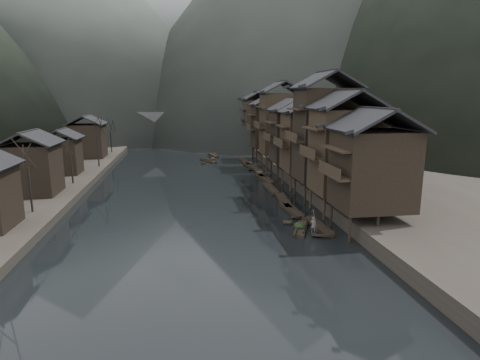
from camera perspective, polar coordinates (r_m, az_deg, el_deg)
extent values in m
plane|color=black|center=(46.51, -6.44, -5.17)|extent=(300.00, 300.00, 0.00)
cube|color=#2D2823|center=(92.75, 14.84, 3.69)|extent=(40.00, 200.00, 1.80)
cube|color=#2D2823|center=(91.90, -29.75, 2.24)|extent=(40.00, 200.00, 1.20)
cylinder|color=black|center=(39.35, 15.35, -6.76)|extent=(0.30, 0.30, 2.90)
cylinder|color=black|center=(43.57, 12.85, -4.80)|extent=(0.30, 0.30, 2.90)
cylinder|color=black|center=(40.50, 18.95, -6.45)|extent=(0.30, 0.30, 2.90)
cylinder|color=black|center=(44.61, 16.16, -4.58)|extent=(0.30, 0.30, 2.90)
cube|color=black|center=(41.49, 18.36, 1.37)|extent=(7.00, 6.00, 7.70)
cube|color=black|center=(39.94, 13.19, 0.71)|extent=(1.20, 5.70, 0.25)
cylinder|color=black|center=(45.54, 11.87, -4.02)|extent=(0.30, 0.30, 2.90)
cylinder|color=black|center=(49.91, 10.00, -2.53)|extent=(0.30, 0.30, 2.90)
cylinder|color=black|center=(46.54, 15.06, -3.83)|extent=(0.30, 0.30, 2.90)
cylinder|color=black|center=(50.82, 12.95, -2.40)|extent=(0.30, 0.30, 2.90)
cube|color=black|center=(47.63, 14.71, 3.97)|extent=(7.00, 6.00, 9.48)
cube|color=black|center=(46.29, 10.10, 3.37)|extent=(1.20, 5.70, 0.25)
cylinder|color=black|center=(51.94, 9.25, -1.93)|extent=(0.30, 0.30, 2.90)
cylinder|color=black|center=(56.41, 7.80, -0.78)|extent=(0.30, 0.30, 2.90)
cylinder|color=black|center=(52.82, 12.09, -1.81)|extent=(0.30, 0.30, 2.90)
cylinder|color=black|center=(57.22, 10.45, -0.68)|extent=(0.30, 0.30, 2.90)
cube|color=black|center=(53.96, 11.90, 6.30)|extent=(7.00, 6.00, 11.89)
cube|color=black|center=(52.79, 7.77, 5.68)|extent=(1.20, 5.70, 0.25)
cylinder|color=black|center=(58.47, 7.21, -0.31)|extent=(0.30, 0.30, 2.90)
cylinder|color=black|center=(63.01, 6.06, 0.61)|extent=(0.30, 0.30, 2.90)
cylinder|color=black|center=(59.25, 9.77, -0.22)|extent=(0.30, 0.30, 2.90)
cylinder|color=black|center=(63.74, 8.46, 0.68)|extent=(0.30, 0.30, 2.90)
cube|color=black|center=(60.73, 9.58, 5.37)|extent=(7.00, 6.00, 8.47)
cube|color=black|center=(59.68, 5.89, 4.95)|extent=(1.20, 5.70, 0.25)
cylinder|color=black|center=(66.06, 5.38, 1.16)|extent=(0.30, 0.30, 2.90)
cylinder|color=black|center=(70.65, 4.47, 1.88)|extent=(0.30, 0.30, 2.90)
cylinder|color=black|center=(66.75, 7.68, 1.21)|extent=(0.30, 0.30, 2.90)
cylinder|color=black|center=(71.30, 6.63, 1.93)|extent=(0.30, 0.30, 2.90)
cube|color=black|center=(68.34, 7.54, 6.17)|extent=(7.00, 6.00, 8.50)
cube|color=black|center=(67.41, 4.24, 5.80)|extent=(1.20, 5.70, 0.25)
cylinder|color=black|center=(74.70, 3.77, 2.44)|extent=(0.30, 0.30, 2.90)
cylinder|color=black|center=(79.34, 3.05, 3.01)|extent=(0.30, 0.30, 2.90)
cylinder|color=black|center=(75.31, 5.82, 2.49)|extent=(0.30, 0.30, 2.90)
cylinder|color=black|center=(79.91, 4.99, 3.05)|extent=(0.30, 0.30, 2.90)
cube|color=black|center=(76.89, 5.75, 7.94)|extent=(7.00, 6.00, 11.41)
cube|color=black|center=(76.07, 2.79, 7.51)|extent=(1.20, 5.70, 0.25)
cylinder|color=black|center=(84.38, 2.36, 3.56)|extent=(0.30, 0.30, 2.90)
cylinder|color=black|center=(89.06, 1.80, 4.01)|extent=(0.30, 0.30, 2.90)
cylinder|color=black|center=(84.93, 4.19, 3.59)|extent=(0.30, 0.30, 2.90)
cylinder|color=black|center=(89.57, 3.53, 4.04)|extent=(0.30, 0.30, 2.90)
cube|color=black|center=(86.69, 4.13, 7.59)|extent=(7.00, 6.00, 8.91)
cube|color=black|center=(85.96, 1.50, 7.29)|extent=(1.20, 5.70, 0.25)
cylinder|color=black|center=(96.09, 1.05, 4.60)|extent=(0.30, 0.30, 2.90)
cylinder|color=black|center=(100.79, 0.61, 4.95)|extent=(0.30, 0.30, 2.90)
cylinder|color=black|center=(96.57, 2.66, 4.63)|extent=(0.30, 0.30, 2.90)
cylinder|color=black|center=(101.25, 2.15, 4.98)|extent=(0.30, 0.30, 2.90)
cube|color=black|center=(98.38, 2.64, 8.44)|extent=(7.00, 6.00, 9.94)
cube|color=black|center=(97.74, 0.31, 8.13)|extent=(1.20, 5.70, 0.25)
cube|color=black|center=(58.50, -27.41, 1.58)|extent=(6.00, 6.00, 6.50)
cube|color=black|center=(71.76, -23.81, 3.32)|extent=(5.00, 5.00, 5.80)
cube|color=black|center=(89.04, -20.82, 5.38)|extent=(6.50, 6.50, 6.80)
cylinder|color=black|center=(49.33, -26.74, -0.95)|extent=(0.24, 0.24, 5.02)
cylinder|color=black|center=(63.41, -22.57, 1.74)|extent=(0.24, 0.24, 4.37)
cylinder|color=black|center=(77.11, -20.05, 4.05)|extent=(0.24, 0.24, 5.55)
cylinder|color=black|center=(95.48, -17.80, 5.29)|extent=(0.24, 0.24, 4.52)
cube|color=black|center=(43.05, 10.94, -6.53)|extent=(1.63, 6.07, 0.30)
cube|color=black|center=(42.99, 10.95, -6.30)|extent=(1.67, 5.95, 0.10)
cube|color=black|center=(45.66, 10.08, -5.23)|extent=(1.00, 0.82, 0.33)
cube|color=black|center=(40.37, 11.93, -7.62)|extent=(1.00, 0.82, 0.33)
cube|color=black|center=(48.36, 7.32, -4.33)|extent=(1.58, 5.90, 0.30)
cube|color=black|center=(48.31, 7.32, -4.13)|extent=(1.63, 5.79, 0.10)
cube|color=black|center=(50.97, 6.74, -3.30)|extent=(0.99, 0.80, 0.32)
cube|color=black|center=(45.69, 7.97, -5.14)|extent=(0.99, 0.80, 0.32)
cube|color=black|center=(52.69, 6.18, -2.94)|extent=(1.64, 7.63, 0.30)
cube|color=black|center=(52.64, 6.18, -2.75)|extent=(1.68, 7.49, 0.10)
cube|color=black|center=(56.00, 5.01, -1.87)|extent=(1.00, 0.99, 0.37)
cube|color=black|center=(49.35, 7.52, -3.84)|extent=(1.00, 0.99, 0.37)
cube|color=black|center=(59.06, 4.37, -1.27)|extent=(1.19, 6.53, 0.30)
cube|color=black|center=(59.02, 4.37, -1.10)|extent=(1.25, 6.41, 0.10)
cube|color=black|center=(62.02, 3.78, -0.48)|extent=(0.95, 0.82, 0.34)
cube|color=black|center=(56.05, 5.02, -1.85)|extent=(0.95, 0.82, 0.34)
cube|color=black|center=(66.03, 3.52, 0.16)|extent=(1.69, 7.43, 0.30)
cube|color=black|center=(65.99, 3.52, 0.32)|extent=(1.74, 7.29, 0.10)
cube|color=black|center=(69.44, 3.16, 0.87)|extent=(1.01, 0.97, 0.36)
cube|color=black|center=(62.57, 3.91, -0.37)|extent=(1.01, 0.97, 0.36)
cube|color=black|center=(70.81, 2.79, 0.98)|extent=(1.63, 7.46, 0.30)
cube|color=black|center=(70.77, 2.79, 1.12)|extent=(1.68, 7.32, 0.10)
cube|color=black|center=(74.16, 2.07, 1.60)|extent=(1.00, 0.97, 0.36)
cube|color=black|center=(67.42, 3.58, 0.53)|extent=(1.00, 0.97, 0.36)
cube|color=black|center=(77.76, 1.48, 1.98)|extent=(2.02, 7.29, 0.30)
cube|color=black|center=(77.73, 1.48, 2.12)|extent=(2.06, 7.15, 0.10)
cube|color=black|center=(81.14, 1.39, 2.51)|extent=(1.04, 1.00, 0.36)
cube|color=black|center=(74.33, 1.59, 1.63)|extent=(1.04, 1.00, 0.36)
cube|color=black|center=(82.40, 0.71, 2.56)|extent=(1.11, 7.34, 0.30)
cube|color=black|center=(82.37, 0.71, 2.68)|extent=(1.16, 7.19, 0.10)
cube|color=black|center=(85.81, 0.35, 3.03)|extent=(0.94, 0.90, 0.36)
cube|color=black|center=(78.94, 1.11, 2.24)|extent=(0.94, 0.90, 0.36)
cube|color=black|center=(84.28, -4.55, 2.73)|extent=(3.35, 5.82, 0.30)
cube|color=black|center=(84.25, -4.55, 2.85)|extent=(3.35, 5.73, 0.10)
cube|color=black|center=(86.89, -3.89, 3.12)|extent=(1.08, 1.02, 0.32)
cube|color=black|center=(81.63, -5.25, 2.52)|extent=(1.08, 1.02, 0.32)
cube|color=black|center=(91.86, -3.87, 3.51)|extent=(2.19, 5.03, 0.30)
cube|color=black|center=(91.84, -3.87, 3.62)|extent=(2.21, 4.95, 0.10)
cube|color=black|center=(94.15, -3.62, 3.81)|extent=(0.98, 0.81, 0.30)
cube|color=black|center=(89.54, -4.13, 3.38)|extent=(0.98, 0.81, 0.30)
cube|color=#4C4C4F|center=(116.63, -7.73, 8.71)|extent=(40.00, 6.00, 1.60)
cube|color=#4C4C4F|center=(113.86, -7.73, 9.29)|extent=(40.00, 0.50, 1.00)
cube|color=#4C4C4F|center=(119.26, -7.76, 9.41)|extent=(40.00, 0.50, 1.00)
cube|color=#4C4C4F|center=(117.61, -14.55, 6.51)|extent=(3.20, 6.00, 6.40)
cube|color=#4C4C4F|center=(116.96, -9.90, 6.69)|extent=(3.20, 6.00, 6.40)
cube|color=#4C4C4F|center=(117.05, -5.46, 6.82)|extent=(3.20, 6.00, 6.40)
cube|color=#4C4C4F|center=(117.89, -0.81, 6.91)|extent=(3.20, 6.00, 6.40)
cone|color=#474F49|center=(188.58, -24.78, 20.52)|extent=(168.00, 168.00, 89.95)
cone|color=gray|center=(258.54, -8.47, 22.08)|extent=(320.00, 320.00, 118.96)
cube|color=black|center=(42.04, 8.69, -6.90)|extent=(2.85, 4.86, 0.30)
cube|color=black|center=(41.98, 8.70, -6.67)|extent=(2.86, 4.79, 0.10)
cube|color=black|center=(43.70, 6.75, -5.91)|extent=(1.06, 0.90, 0.30)
cube|color=black|center=(40.35, 10.82, -7.58)|extent=(1.06, 0.90, 0.30)
ellipsoid|color=black|center=(42.01, 8.51, -5.99)|extent=(1.16, 1.51, 0.69)
imported|color=#555557|center=(40.36, 10.41, -6.03)|extent=(0.75, 0.74, 1.75)
cylinder|color=#8C7A51|center=(39.70, 10.83, -2.41)|extent=(1.54, 2.63, 3.49)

